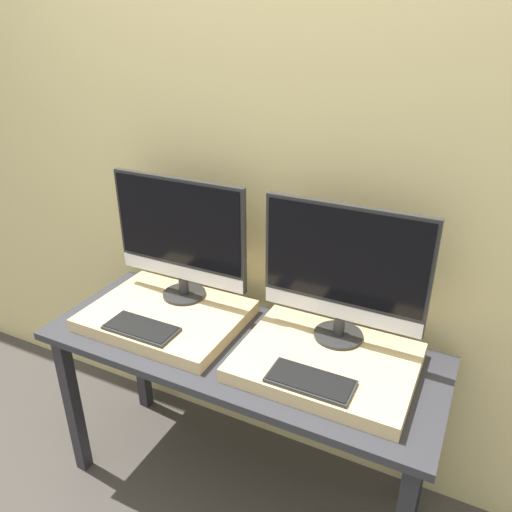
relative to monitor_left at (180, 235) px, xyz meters
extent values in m
cube|color=#DBC684|center=(0.33, 0.21, 0.25)|extent=(8.00, 0.04, 2.60)
cube|color=#2D2D33|center=(0.33, -0.14, -0.34)|extent=(1.47, 0.56, 0.03)
cube|color=#232328|center=(-0.35, -0.36, -0.70)|extent=(0.05, 0.05, 0.70)
cube|color=#232328|center=(-0.35, 0.08, -0.70)|extent=(0.05, 0.05, 0.70)
cube|color=#232328|center=(1.00, 0.08, -0.70)|extent=(0.05, 0.05, 0.70)
cube|color=#D6B77F|center=(0.00, -0.13, -0.30)|extent=(0.59, 0.45, 0.05)
cylinder|color=#282828|center=(0.00, 0.00, -0.27)|extent=(0.18, 0.18, 0.01)
cylinder|color=#282828|center=(0.00, 0.00, -0.22)|extent=(0.04, 0.04, 0.07)
cube|color=#282828|center=(0.00, 0.00, 0.02)|extent=(0.57, 0.02, 0.42)
cube|color=black|center=(0.00, -0.01, 0.05)|extent=(0.55, 0.00, 0.33)
cube|color=silver|center=(0.00, -0.01, -0.16)|extent=(0.56, 0.00, 0.06)
cube|color=#2D2D2D|center=(0.00, -0.28, -0.27)|extent=(0.27, 0.13, 0.01)
cube|color=black|center=(0.00, -0.28, -0.26)|extent=(0.26, 0.11, 0.00)
cube|color=#D6B77F|center=(0.66, -0.13, -0.30)|extent=(0.59, 0.45, 0.05)
cylinder|color=#282828|center=(0.66, 0.00, -0.27)|extent=(0.18, 0.18, 0.01)
cylinder|color=#282828|center=(0.66, 0.00, -0.22)|extent=(0.04, 0.04, 0.07)
cube|color=#282828|center=(0.66, 0.00, 0.02)|extent=(0.57, 0.02, 0.42)
cube|color=black|center=(0.66, -0.01, 0.05)|extent=(0.55, 0.00, 0.33)
cube|color=silver|center=(0.66, -0.01, -0.16)|extent=(0.56, 0.00, 0.06)
cube|color=#2D2D2D|center=(0.66, -0.28, -0.27)|extent=(0.27, 0.13, 0.01)
cube|color=black|center=(0.66, -0.28, -0.26)|extent=(0.26, 0.11, 0.00)
camera|label=1|loc=(1.05, -1.46, 0.76)|focal=35.00mm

